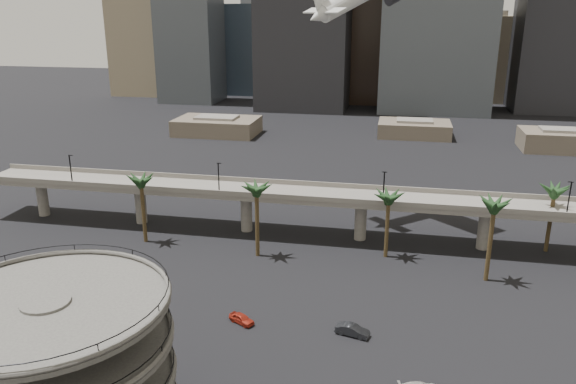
% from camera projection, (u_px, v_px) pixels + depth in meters
% --- Properties ---
extents(parking_ramp, '(22.20, 22.20, 17.35)m').
position_uv_depth(parking_ramp, '(54.00, 363.00, 51.93)').
color(parking_ramp, '#4A4845').
rests_on(parking_ramp, ground).
extents(overpass, '(130.00, 9.30, 14.70)m').
position_uv_depth(overpass, '(303.00, 198.00, 105.28)').
color(overpass, slate).
rests_on(overpass, ground).
extents(palm_trees, '(76.40, 18.40, 14.00)m').
position_uv_depth(palm_trees, '(362.00, 195.00, 94.59)').
color(palm_trees, '#4D3C21').
rests_on(palm_trees, ground).
extents(low_buildings, '(135.00, 27.50, 6.80)m').
position_uv_depth(low_buildings, '(368.00, 131.00, 186.78)').
color(low_buildings, brown).
rests_on(low_buildings, ground).
extents(skyline, '(269.00, 86.00, 112.82)m').
position_uv_depth(skyline, '(402.00, 10.00, 243.18)').
color(skyline, gray).
rests_on(skyline, ground).
extents(car_a, '(4.16, 3.24, 1.32)m').
position_uv_depth(car_a, '(242.00, 319.00, 76.92)').
color(car_a, '#A52717').
rests_on(car_a, ground).
extents(car_b, '(4.78, 2.61, 1.49)m').
position_uv_depth(car_b, '(352.00, 330.00, 73.97)').
color(car_b, black).
rests_on(car_b, ground).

